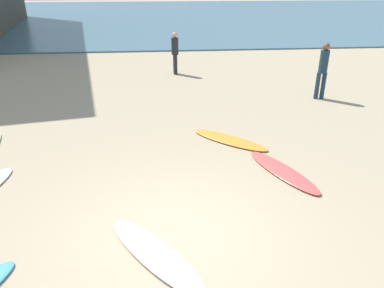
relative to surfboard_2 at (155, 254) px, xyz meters
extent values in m
plane|color=tan|center=(0.31, 0.47, -0.04)|extent=(120.00, 120.00, 0.00)
cube|color=#426675|center=(0.31, 35.59, 0.00)|extent=(120.00, 40.00, 0.08)
ellipsoid|color=white|center=(0.00, 0.00, 0.00)|extent=(1.68, 2.00, 0.09)
ellipsoid|color=orange|center=(1.84, 3.90, -0.01)|extent=(1.89, 1.78, 0.07)
ellipsoid|color=#D5534E|center=(2.64, 2.23, -0.01)|extent=(1.25, 2.09, 0.08)
cylinder|color=#1E3342|center=(5.33, 7.00, 0.39)|extent=(0.14, 0.14, 0.86)
cylinder|color=#1E3342|center=(5.53, 7.00, 0.39)|extent=(0.14, 0.14, 0.86)
cylinder|color=#1E3342|center=(5.43, 7.00, 1.18)|extent=(0.28, 0.28, 0.72)
sphere|color=brown|center=(5.43, 7.00, 1.66)|extent=(0.23, 0.23, 0.23)
cylinder|color=black|center=(0.84, 10.85, 0.35)|extent=(0.14, 0.14, 0.80)
cylinder|color=black|center=(0.86, 10.65, 0.35)|extent=(0.14, 0.14, 0.80)
cylinder|color=black|center=(0.85, 10.75, 1.08)|extent=(0.31, 0.31, 0.66)
sphere|color=tan|center=(0.85, 10.75, 1.53)|extent=(0.22, 0.22, 0.22)
camera|label=1|loc=(0.16, -4.12, 3.69)|focal=33.84mm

